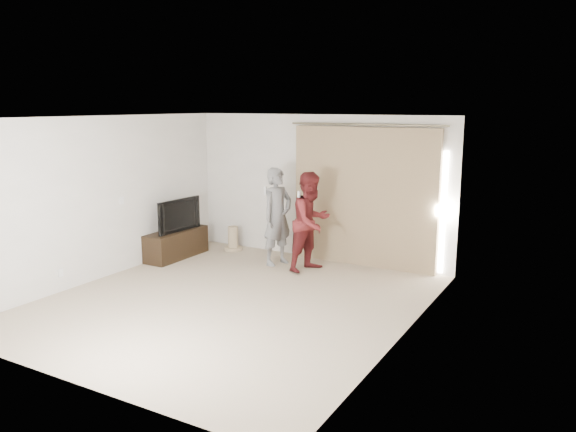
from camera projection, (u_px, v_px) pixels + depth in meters
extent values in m
plane|color=tan|center=(232.00, 302.00, 8.02)|extent=(5.50, 5.50, 0.00)
cube|color=beige|center=(319.00, 187.00, 10.11)|extent=(5.00, 0.04, 2.60)
cube|color=beige|center=(102.00, 198.00, 8.97)|extent=(0.04, 5.50, 2.60)
cube|color=white|center=(122.00, 201.00, 9.32)|extent=(0.02, 0.08, 0.12)
cube|color=white|center=(61.00, 273.00, 8.39)|extent=(0.02, 0.08, 0.12)
cube|color=white|center=(228.00, 118.00, 7.51)|extent=(5.00, 5.50, 0.01)
cube|color=tan|center=(364.00, 198.00, 9.64)|extent=(2.60, 0.10, 2.40)
cylinder|color=#716951|center=(366.00, 125.00, 9.39)|extent=(2.80, 0.03, 0.03)
cube|color=white|center=(443.00, 213.00, 9.04)|extent=(0.08, 0.04, 2.00)
cube|color=black|center=(176.00, 244.00, 10.31)|extent=(0.45, 1.31, 0.50)
imported|color=black|center=(175.00, 215.00, 10.20)|extent=(0.19, 1.03, 0.59)
cylinder|color=#C4B286|center=(233.00, 249.00, 10.86)|extent=(0.35, 0.35, 0.06)
cylinder|color=#C4B286|center=(233.00, 237.00, 10.81)|extent=(0.19, 0.19, 0.41)
imported|color=slate|center=(277.00, 217.00, 9.76)|extent=(0.57, 0.71, 1.71)
cube|color=white|center=(265.00, 191.00, 9.67)|extent=(0.04, 0.04, 0.14)
cube|color=white|center=(272.00, 195.00, 9.88)|extent=(0.05, 0.05, 0.09)
imported|color=#5B191B|center=(311.00, 222.00, 9.39)|extent=(0.85, 0.97, 1.68)
cube|color=white|center=(299.00, 195.00, 9.31)|extent=(0.04, 0.04, 0.14)
cube|color=white|center=(305.00, 200.00, 9.52)|extent=(0.05, 0.05, 0.09)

